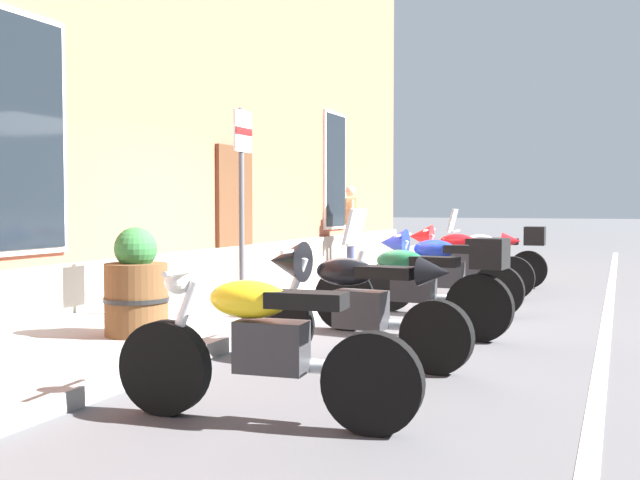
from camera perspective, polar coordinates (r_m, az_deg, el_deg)
The scene contains 12 objects.
ground_plane at distance 9.01m, azimuth 0.13°, elevation -5.98°, with size 140.00×140.00×0.00m, color #424244.
sidewalk at distance 9.52m, azimuth -6.76°, elevation -5.10°, with size 28.53×2.45×0.14m, color gray.
lane_stripe at distance 8.37m, azimuth 21.05°, elevation -6.81°, with size 28.53×0.12×0.01m, color silver.
motorcycle_yellow_naked at distance 4.66m, azimuth -4.53°, elevation -8.21°, with size 0.62×2.00×0.97m.
motorcycle_black_sport at distance 6.33m, azimuth 2.04°, elevation -4.48°, with size 0.62×2.04×1.04m.
motorcycle_green_touring at distance 7.74m, azimuth 7.62°, elevation -3.32°, with size 0.64×2.17×1.32m.
motorcycle_blue_sport at distance 9.36m, azimuth 8.90°, elevation -2.15°, with size 0.62×2.01×1.06m.
motorcycle_red_sport at distance 11.07m, azimuth 10.59°, elevation -1.39°, with size 0.62×2.02×1.07m.
motorcycle_silver_touring at distance 12.63m, azimuth 13.12°, elevation -1.08°, with size 0.62×1.98×1.30m.
pedestrian_tan_coat at distance 15.53m, azimuth 2.36°, elevation 1.53°, with size 0.61×0.40×1.61m.
parking_sign at distance 8.09m, azimuth -6.01°, elevation 4.47°, with size 0.36×0.07×2.26m.
barrel_planter at distance 7.16m, azimuth -13.93°, elevation -3.65°, with size 0.62×0.62×1.02m.
Camera 1 is at (-8.26, -3.34, 1.36)m, focal length 41.67 mm.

